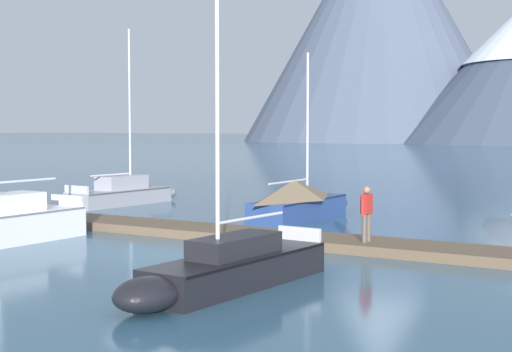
{
  "coord_description": "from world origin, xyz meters",
  "views": [
    {
      "loc": [
        13.23,
        -18.24,
        3.79
      ],
      "look_at": [
        0.0,
        6.0,
        2.0
      ],
      "focal_mm": 53.62,
      "sensor_mm": 36.0,
      "label": 1
    }
  ],
  "objects": [
    {
      "name": "ground_plane",
      "position": [
        0.0,
        0.0,
        0.0
      ],
      "size": [
        700.0,
        700.0,
        0.0
      ],
      "primitive_type": "plane",
      "color": "#335B75"
    },
    {
      "name": "mountain_west_summit",
      "position": [
        -55.89,
        177.07,
        33.66
      ],
      "size": [
        72.54,
        72.54,
        64.98
      ],
      "color": "#4C566B",
      "rests_on": "ground"
    },
    {
      "name": "dock",
      "position": [
        0.0,
        4.0,
        0.15
      ],
      "size": [
        25.68,
        3.42,
        0.3
      ],
      "color": "brown",
      "rests_on": "ground"
    },
    {
      "name": "sailboat_nearest_berth",
      "position": [
        -10.2,
        11.38,
        0.55
      ],
      "size": [
        2.31,
        6.73,
        8.54
      ],
      "color": "#93939E",
      "rests_on": "ground"
    },
    {
      "name": "sailboat_mid_dock_port",
      "position": [
        -0.03,
        9.86,
        0.78
      ],
      "size": [
        2.04,
        6.85,
        6.82
      ],
      "color": "navy",
      "rests_on": "ground"
    },
    {
      "name": "sailboat_mid_dock_starboard",
      "position": [
        4.24,
        -3.22,
        0.52
      ],
      "size": [
        2.06,
        6.89,
        8.46
      ],
      "color": "black",
      "rests_on": "ground"
    },
    {
      "name": "person_on_dock",
      "position": [
        5.17,
        3.51,
        1.26
      ],
      "size": [
        0.28,
        0.58,
        1.69
      ],
      "color": "brown",
      "rests_on": "dock"
    }
  ]
}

